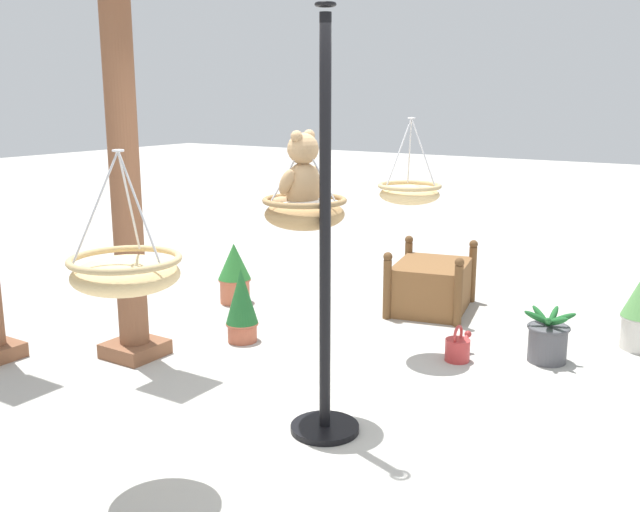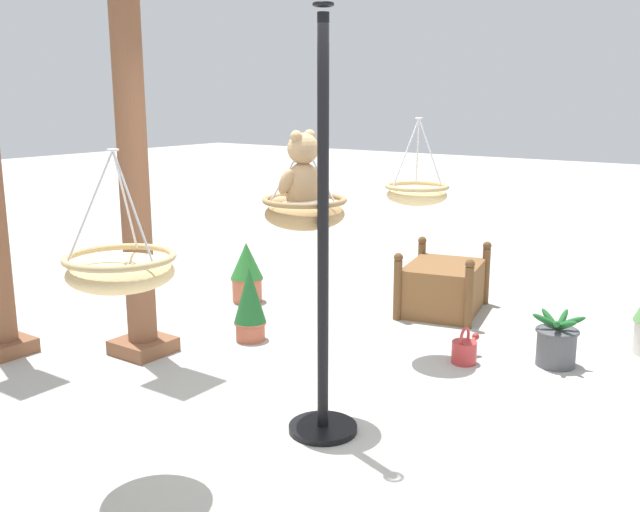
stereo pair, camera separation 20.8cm
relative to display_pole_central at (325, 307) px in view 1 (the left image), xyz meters
The scene contains 12 objects.
ground_plane 0.87m from the display_pole_central, 25.82° to the left, with size 40.00×40.00×0.00m, color #ADAAA3.
display_pole_central is the anchor object (origin of this frame).
hanging_basket_with_teddy 0.62m from the display_pole_central, 59.04° to the left, with size 0.54×0.54×0.55m.
teddy_bear 0.83m from the display_pole_central, 61.29° to the left, with size 0.35×0.31×0.51m.
hanging_basket_left_high 1.26m from the display_pole_central, 153.21° to the left, with size 0.59×0.59×0.75m.
hanging_basket_right_low 1.68m from the display_pole_central, ahead, with size 0.51×0.51×0.69m.
greenhouse_pillar_left 2.15m from the display_pole_central, 81.98° to the left, with size 0.45×0.45×3.03m.
wooden_planter_box 2.91m from the display_pole_central, 10.76° to the left, with size 1.08×0.93×0.65m.
potted_plant_flowering_red 2.27m from the display_pole_central, 22.92° to the right, with size 0.41×0.40×0.44m.
potted_plant_bushy_green 3.08m from the display_pole_central, 50.38° to the left, with size 0.34×0.34×0.63m.
potted_plant_small_succulent 1.91m from the display_pole_central, 55.48° to the left, with size 0.29×0.29×0.66m.
watering_can 1.80m from the display_pole_central, ahead, with size 0.35×0.20×0.30m.
Camera 1 is at (-3.80, -2.38, 2.10)m, focal length 40.05 mm.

